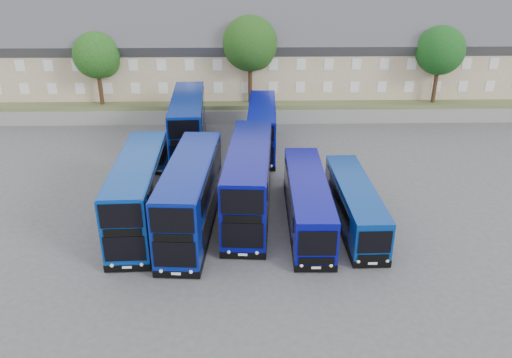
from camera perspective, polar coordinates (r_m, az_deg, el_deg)
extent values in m
plane|color=#48484D|center=(32.57, -3.63, -6.93)|extent=(120.00, 120.00, 0.00)
cube|color=slate|center=(54.28, -2.76, 7.06)|extent=(70.00, 0.40, 1.50)
cube|color=#4E5530|center=(63.83, -2.57, 9.96)|extent=(80.00, 20.00, 2.00)
cube|color=tan|center=(64.25, -25.12, 11.49)|extent=(6.00, 8.00, 6.00)
cube|color=#3A3A40|center=(63.76, -25.61, 14.10)|extent=(6.00, 10.40, 10.40)
cube|color=brown|center=(62.75, -24.96, 17.66)|extent=(0.60, 0.90, 1.40)
cube|color=tan|center=(62.12, -19.94, 11.94)|extent=(6.00, 8.00, 6.00)
cube|color=#3A3A40|center=(61.61, -20.35, 14.65)|extent=(6.00, 10.40, 10.40)
cube|color=brown|center=(60.72, -19.49, 18.33)|extent=(0.60, 0.90, 1.40)
cube|color=tan|center=(60.51, -14.43, 12.32)|extent=(6.00, 8.00, 6.00)
cube|color=#3A3A40|center=(60.00, -14.73, 15.11)|extent=(6.00, 10.40, 10.40)
cube|color=brown|center=(59.23, -13.65, 18.87)|extent=(0.60, 0.90, 1.40)
cube|color=tan|center=(59.47, -8.65, 12.59)|extent=(6.00, 8.00, 6.00)
cube|color=#3A3A40|center=(58.94, -8.84, 15.45)|extent=(6.00, 10.40, 10.40)
cube|color=brown|center=(58.32, -7.55, 19.23)|extent=(0.60, 0.90, 1.40)
cube|color=tan|center=(59.03, -2.72, 12.75)|extent=(6.00, 8.00, 6.00)
cube|color=#3A3A40|center=(58.49, -2.78, 15.63)|extent=(6.00, 10.40, 10.40)
cube|color=brown|center=(58.02, -1.29, 19.40)|extent=(0.60, 0.90, 1.40)
cube|color=tan|center=(59.19, 3.24, 12.77)|extent=(6.00, 8.00, 6.00)
cube|color=#3A3A40|center=(58.66, 3.31, 15.64)|extent=(6.00, 10.40, 10.40)
cube|color=brown|center=(58.33, 4.97, 19.35)|extent=(0.60, 0.90, 1.40)
cube|color=tan|center=(59.95, 9.11, 12.66)|extent=(6.00, 8.00, 6.00)
cube|color=#3A3A40|center=(59.43, 9.31, 15.49)|extent=(6.00, 10.40, 10.40)
cube|color=brown|center=(59.26, 11.08, 19.09)|extent=(0.60, 0.90, 1.40)
cube|color=tan|center=(61.30, 14.77, 12.43)|extent=(6.00, 8.00, 6.00)
cube|color=#3A3A40|center=(60.78, 15.08, 15.19)|extent=(6.00, 10.40, 10.40)
cube|color=brown|center=(60.77, 16.93, 18.65)|extent=(0.60, 0.90, 1.40)
cube|color=tan|center=(63.18, 20.13, 12.11)|extent=(6.00, 8.00, 6.00)
cube|color=#3A3A40|center=(62.69, 20.53, 14.77)|extent=(6.00, 10.40, 10.40)
cube|color=brown|center=(62.82, 22.41, 18.08)|extent=(0.60, 0.90, 1.40)
cube|color=tan|center=(65.57, 25.12, 11.71)|extent=(6.00, 8.00, 6.00)
cube|color=#3A3A40|center=(65.09, 25.60, 14.27)|extent=(6.00, 10.40, 10.40)
cube|color=navy|center=(34.08, -13.20, -1.30)|extent=(3.04, 11.71, 4.30)
cube|color=black|center=(35.07, -12.86, -4.54)|extent=(3.08, 11.75, 0.45)
cube|color=black|center=(29.45, -14.79, -7.75)|extent=(2.34, 0.14, 1.59)
cube|color=black|center=(28.41, -15.24, -4.13)|extent=(2.34, 0.14, 1.48)
cylinder|color=black|center=(32.14, -15.93, -7.35)|extent=(0.33, 1.01, 1.00)
cube|color=navy|center=(32.97, -7.43, -1.65)|extent=(3.48, 12.00, 4.39)
cube|color=black|center=(34.01, -7.23, -5.05)|extent=(3.52, 12.04, 0.45)
cube|color=black|center=(28.31, -9.30, -8.54)|extent=(2.39, 0.22, 1.61)
cube|color=black|center=(27.21, -9.60, -4.73)|extent=(2.39, 0.22, 1.51)
cylinder|color=black|center=(31.01, -10.55, -8.02)|extent=(0.37, 1.02, 1.00)
cube|color=#06097B|center=(34.60, -0.80, 0.01)|extent=(3.67, 12.39, 4.54)
cube|color=black|center=(35.62, -0.78, -3.39)|extent=(3.71, 12.43, 0.45)
cube|color=black|center=(29.59, -1.55, -6.50)|extent=(2.47, 0.24, 1.67)
cube|color=black|center=(28.51, -1.60, -2.67)|extent=(2.47, 0.24, 1.56)
cylinder|color=black|center=(32.22, -3.44, -6.26)|extent=(0.37, 1.02, 1.00)
cube|color=navy|center=(46.98, -7.75, 6.50)|extent=(3.45, 12.43, 4.57)
cube|color=black|center=(47.74, -7.59, 3.83)|extent=(3.50, 12.48, 0.45)
cube|color=black|center=(41.47, -8.08, 2.69)|extent=(2.50, 0.19, 1.68)
cube|color=black|center=(40.71, -8.26, 5.62)|extent=(2.50, 0.19, 1.57)
cylinder|color=black|center=(44.09, -9.45, 2.21)|extent=(0.35, 1.01, 1.00)
cube|color=#080DA2|center=(46.44, 0.68, 6.09)|extent=(2.91, 10.78, 3.92)
cube|color=black|center=(47.11, 0.67, 3.76)|extent=(2.95, 10.83, 0.45)
cube|color=black|center=(41.66, 0.59, 2.71)|extent=(2.13, 0.16, 1.46)
cube|color=black|center=(40.98, 0.60, 5.23)|extent=(2.13, 0.16, 1.36)
cylinder|color=black|center=(44.13, -0.76, 2.58)|extent=(0.35, 1.01, 1.00)
cube|color=#070984|center=(33.74, 5.89, -2.34)|extent=(2.73, 11.90, 2.91)
cube|color=black|center=(34.44, 5.78, -4.57)|extent=(2.77, 11.94, 0.45)
cube|color=black|center=(28.46, 7.05, -7.34)|extent=(2.17, 0.11, 1.58)
cylinder|color=black|center=(31.04, 4.43, -7.60)|extent=(0.32, 1.01, 1.00)
cube|color=navy|center=(34.16, 11.20, -2.65)|extent=(2.35, 10.72, 2.59)
cube|color=black|center=(34.78, 11.02, -4.62)|extent=(2.39, 10.76, 0.45)
cube|color=black|center=(29.53, 13.45, -7.07)|extent=(1.93, 0.08, 1.43)
cylinder|color=black|center=(31.83, 10.53, -7.10)|extent=(0.31, 1.00, 1.00)
cylinder|color=#382314|center=(56.52, -17.37, 9.99)|extent=(0.44, 0.44, 3.75)
sphere|color=#1B3B10|center=(55.84, -17.81, 13.33)|extent=(4.80, 4.80, 4.80)
sphere|color=#1B3B10|center=(56.19, -17.00, 12.71)|extent=(3.30, 3.30, 3.30)
cylinder|color=#382314|center=(54.78, -0.67, 11.05)|extent=(0.44, 0.44, 4.50)
sphere|color=#1D3D10|center=(53.99, -0.69, 15.24)|extent=(5.76, 5.76, 5.76)
sphere|color=#1D3D10|center=(54.54, -0.04, 14.37)|extent=(3.96, 3.96, 3.96)
cylinder|color=#382314|center=(58.12, 19.80, 10.16)|extent=(0.44, 0.44, 4.00)
sphere|color=#103D14|center=(57.43, 20.32, 13.63)|extent=(5.12, 5.12, 5.12)
sphere|color=#103D14|center=(58.14, 20.63, 12.89)|extent=(3.52, 3.52, 3.52)
cylinder|color=#382314|center=(66.68, 22.70, 11.52)|extent=(0.44, 0.44, 4.25)
sphere|color=#193C10|center=(66.05, 23.25, 14.74)|extent=(5.44, 5.44, 5.44)
sphere|color=#193C10|center=(66.77, 23.48, 14.04)|extent=(3.74, 3.74, 3.74)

